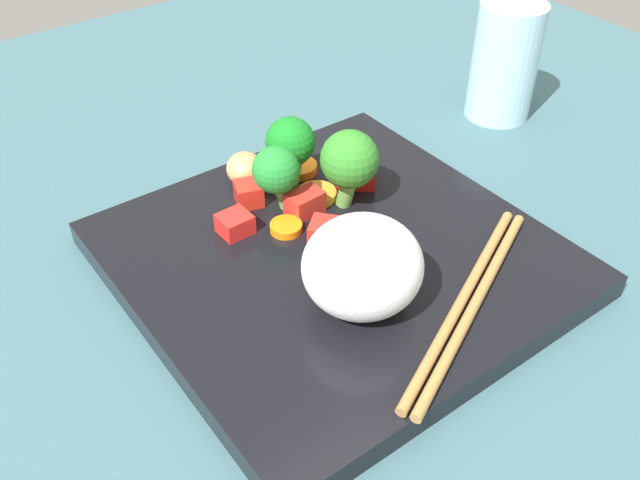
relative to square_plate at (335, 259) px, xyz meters
The scene contains 19 objects.
ground_plane 1.92cm from the square_plate, ahead, with size 110.00×110.00×2.00cm, color #385B62.
square_plate is the anchor object (origin of this frame).
rice_mound 7.24cm from the square_plate, 68.39° to the left, with size 7.57×7.01×6.62cm, color white.
broccoli_floret_0 9.52cm from the square_plate, 102.55° to the right, with size 3.80×3.80×6.23cm.
broccoli_floret_1 7.27cm from the square_plate, 137.74° to the right, with size 4.35×4.35×6.32cm.
broccoli_floret_2 7.64cm from the square_plate, 83.50° to the right, with size 3.51×3.51×5.49cm.
carrot_slice_0 6.46cm from the square_plate, 114.30° to the right, with size 3.06×3.06×0.59cm, color orange.
carrot_slice_1 3.14cm from the square_plate, 163.78° to the right, with size 2.33×2.33×0.43cm, color orange.
carrot_slice_2 4.30cm from the square_plate, 66.78° to the right, with size 2.37×2.37×0.60cm, color orange.
carrot_slice_3 10.29cm from the square_plate, 110.50° to the right, with size 2.99×2.99×0.71cm, color orange.
pepper_chunk_0 8.74cm from the square_plate, 76.81° to the right, with size 2.08×1.98×1.72cm, color red.
pepper_chunk_1 7.66cm from the square_plate, 51.27° to the right, with size 2.11×2.26×1.48cm, color red.
pepper_chunk_2 2.13cm from the square_plate, 85.50° to the right, with size 2.20×2.00×1.49cm, color red.
pepper_chunk_3 5.17cm from the square_plate, 99.17° to the right, with size 2.67×1.88×1.73cm, color red.
pepper_chunk_4 8.57cm from the square_plate, 138.65° to the right, with size 3.05×2.38×2.07cm, color red.
chicken_piece_0 10.34cm from the square_plate, 98.38° to the right, with size 3.17×2.55×2.43cm, color #B18646.
chicken_piece_1 11.09cm from the square_plate, 86.37° to the right, with size 3.23×2.94×2.55cm, color tan.
chopstick_pair 10.25cm from the square_plate, 109.53° to the left, with size 18.88×9.98×0.70cm.
drinking_glass 28.20cm from the square_plate, 161.74° to the right, with size 6.13×6.13×10.87cm, color #ABD5E5.
Camera 1 is at (23.27, 29.58, 33.35)cm, focal length 39.04 mm.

